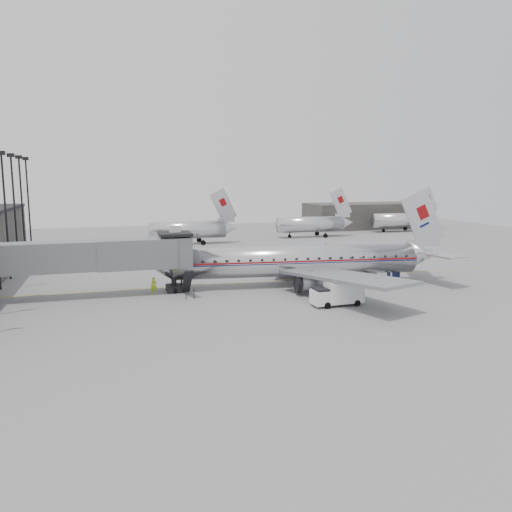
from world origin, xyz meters
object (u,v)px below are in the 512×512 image
(baggage_cart_navy, at_px, (390,274))
(baggage_cart_white, at_px, (382,274))
(ramp_worker, at_px, (154,286))
(airliner, at_px, (302,261))
(service_van, at_px, (338,293))

(baggage_cart_navy, height_order, baggage_cart_white, baggage_cart_white)
(baggage_cart_white, bearing_deg, ramp_worker, 179.91)
(airliner, relative_size, service_van, 6.92)
(baggage_cart_white, bearing_deg, airliner, 176.68)
(baggage_cart_white, xyz_separation_m, ramp_worker, (-26.40, 1.00, 0.05))
(airliner, height_order, baggage_cart_navy, airliner)
(baggage_cart_navy, bearing_deg, baggage_cart_white, 172.91)
(service_van, relative_size, baggage_cart_white, 2.43)
(airliner, distance_m, ramp_worker, 16.75)
(airliner, distance_m, service_van, 9.80)
(airliner, xyz_separation_m, baggage_cart_white, (9.76, -0.92, -1.93))
(baggage_cart_white, distance_m, ramp_worker, 26.42)
(airliner, xyz_separation_m, ramp_worker, (-16.64, 0.08, -1.88))
(service_van, distance_m, baggage_cart_white, 13.21)
(baggage_cart_navy, bearing_deg, ramp_worker, 170.83)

